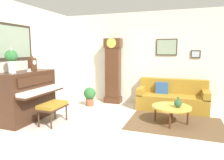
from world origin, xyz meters
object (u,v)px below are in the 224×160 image
Objects in this scene: piano_bench at (53,106)px; mantel_clock at (32,64)px; couch at (172,98)px; grandfather_clock at (113,73)px; potted_plant at (90,95)px; coffee_table at (171,107)px; flower_vase at (11,59)px; green_jug at (178,104)px; piano at (28,95)px; teacup at (29,70)px.

piano_bench is 1.22m from mantel_clock.
grandfather_clock is at bearing 174.84° from couch.
grandfather_clock is 1.07× the size of couch.
coffee_table is at bearing -17.20° from potted_plant.
coffee_table is at bearing 21.51° from flower_vase.
couch reaches higher than piano_bench.
coffee_table is at bearing 20.07° from piano_bench.
green_jug is (3.40, 0.58, -0.85)m from mantel_clock.
piano is 3.79× the size of mantel_clock.
grandfather_clock is 2.57m from teacup.
flower_vase is at bearing -153.77° from piano_bench.
piano is 2.06× the size of piano_bench.
grandfather_clock is at bearing 144.24° from coffee_table.
potted_plant is at bearing -131.37° from grandfather_clock.
potted_plant is at bearing 63.14° from teacup.
flower_vase reaches higher than piano_bench.
piano_bench is (0.74, -0.05, -0.19)m from piano.
potted_plant is at bearing -169.36° from couch.
grandfather_clock is 2.31× the size of coffee_table.
flower_vase is 2.42× the size of green_jug.
couch is 2.40m from potted_plant.
flower_vase is (-3.27, -1.29, 1.11)m from coffee_table.
piano_bench is at bearing -4.26° from piano.
teacup is at bearing -121.39° from grandfather_clock.
mantel_clock is at bearing 105.64° from teacup.
green_jug is (3.35, 0.76, -0.70)m from teacup.
piano is 0.98m from flower_vase.
potted_plant is at bearing 162.22° from green_jug.
coffee_table is 1.52× the size of flower_vase.
green_jug is at bearing -35.24° from grandfather_clock.
mantel_clock is 3.28× the size of teacup.
teacup is 0.21× the size of potted_plant.
grandfather_clock is 3.62× the size of potted_plant.
mantel_clock reaches higher than piano_bench.
teacup is at bearing 172.47° from piano_bench.
grandfather_clock is 2.47m from mantel_clock.
couch is 1.29m from green_jug.
grandfather_clock is 1.94m from couch.
coffee_table is 1.57× the size of potted_plant.
green_jug is 0.43× the size of potted_plant.
green_jug is at bearing 9.73° from mantel_clock.
couch reaches higher than potted_plant.
couch reaches higher than green_jug.
flower_vase is at bearing -160.33° from green_jug.
potted_plant is (0.85, 1.40, -1.02)m from mantel_clock.
flower_vase is at bearing -90.04° from mantel_clock.
green_jug reaches higher than potted_plant.
green_jug is (3.40, 1.22, -0.99)m from flower_vase.
couch is 3.28× the size of flower_vase.
grandfather_clock reaches higher than teacup.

